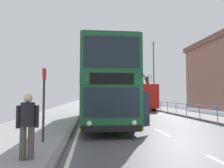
# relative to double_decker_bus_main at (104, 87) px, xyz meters

# --- Properties ---
(ground) EXTENTS (15.80, 140.00, 0.20)m
(ground) POSITION_rel_double_decker_bus_main_xyz_m (1.79, -6.03, -2.25)
(ground) COLOR #4E4E53
(double_decker_bus_main) EXTENTS (3.21, 10.19, 4.36)m
(double_decker_bus_main) POSITION_rel_double_decker_bus_main_xyz_m (0.00, 0.00, 0.00)
(double_decker_bus_main) COLOR #19512D
(double_decker_bus_main) RESTS_ON ground
(background_bus_far_lane) EXTENTS (2.70, 9.11, 3.04)m
(background_bus_far_lane) POSITION_rel_double_decker_bus_main_xyz_m (5.45, 13.40, -0.62)
(background_bus_far_lane) COLOR red
(background_bus_far_lane) RESTS_ON ground
(pedestrian_railing_far_kerb) EXTENTS (0.05, 24.41, 0.96)m
(pedestrian_railing_far_kerb) POSITION_rel_double_decker_bus_main_xyz_m (6.96, 5.09, -1.49)
(pedestrian_railing_far_kerb) COLOR #386BA8
(pedestrian_railing_far_kerb) RESTS_ON ground
(pedestrian_with_backpack) EXTENTS (0.55, 0.57, 1.64)m
(pedestrian_with_backpack) POSITION_rel_double_decker_bus_main_xyz_m (-2.45, -7.50, -1.19)
(pedestrian_with_backpack) COLOR #4C473D
(pedestrian_with_backpack) RESTS_ON ground
(bus_stop_sign_near) EXTENTS (0.08, 0.44, 2.55)m
(bus_stop_sign_near) POSITION_rel_double_decker_bus_main_xyz_m (-2.50, -5.55, -0.57)
(bus_stop_sign_near) COLOR #2D2D33
(bus_stop_sign_near) RESTS_ON ground
(street_lamp_far_side) EXTENTS (0.28, 0.60, 8.85)m
(street_lamp_far_side) POSITION_rel_double_decker_bus_main_xyz_m (7.53, 13.31, 2.90)
(street_lamp_far_side) COLOR #38383D
(street_lamp_far_side) RESTS_ON ground
(bare_tree_far_00) EXTENTS (1.57, 1.83, 5.45)m
(bare_tree_far_00) POSITION_rel_double_decker_bus_main_xyz_m (8.22, 18.89, 0.40)
(bare_tree_far_00) COLOR #423328
(bare_tree_far_00) RESTS_ON ground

